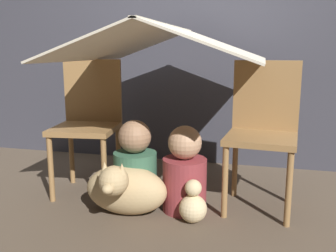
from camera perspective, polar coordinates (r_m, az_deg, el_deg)
The scene contains 9 objects.
ground_plane at distance 2.37m, azimuth -1.10°, elevation -12.87°, with size 8.80×8.80×0.00m, color brown.
wall_back at distance 3.27m, azimuth 4.25°, elevation 16.19°, with size 7.00×0.05×2.50m.
chair_left at distance 2.66m, azimuth -12.02°, elevation 1.10°, with size 0.46×0.46×0.92m.
chair_right at distance 2.39m, azimuth 14.25°, elevation -0.16°, with size 0.45×0.45×0.92m.
sheet_canopy at distance 2.34m, azimuth -0.00°, elevation 12.57°, with size 1.16×1.29×0.22m.
person_front at distance 2.37m, azimuth -5.02°, elevation -6.55°, with size 0.27×0.27×0.56m.
person_second at distance 2.31m, azimuth 2.54°, elevation -7.28°, with size 0.27×0.27×0.54m.
dog at distance 2.28m, azimuth -6.60°, elevation -9.47°, with size 0.51×0.44×0.38m.
plush_toy at distance 2.21m, azimuth 3.83°, elevation -11.91°, with size 0.16×0.16×0.26m.
Camera 1 is at (0.58, -2.08, 0.98)m, focal length 40.00 mm.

